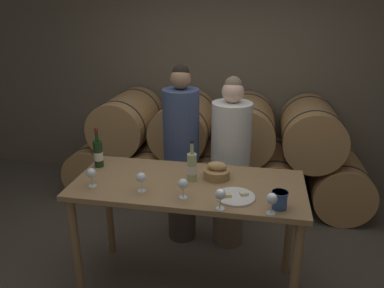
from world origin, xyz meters
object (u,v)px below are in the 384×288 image
(cheese_plate, at_px, (235,197))
(wine_glass_right, at_px, (220,195))
(person_left, at_px, (181,155))
(wine_glass_far_right, at_px, (272,199))
(wine_glass_far_left, at_px, (91,174))
(wine_glass_center, at_px, (183,184))
(person_right, at_px, (230,164))
(wine_bottle_white, at_px, (192,167))
(blue_crock, at_px, (280,199))
(bread_basket, at_px, (217,172))
(wine_glass_left, at_px, (141,178))
(wine_bottle_red, at_px, (98,153))
(tasting_table, at_px, (188,198))

(cheese_plate, xyz_separation_m, wine_glass_right, (-0.09, -0.17, 0.09))
(person_left, height_order, wine_glass_far_right, person_left)
(wine_glass_far_left, xyz_separation_m, wine_glass_center, (0.68, -0.05, 0.00))
(person_right, height_order, wine_bottle_white, person_right)
(cheese_plate, height_order, wine_glass_far_left, wine_glass_far_left)
(wine_glass_far_right, bearing_deg, person_right, 108.74)
(blue_crock, relative_size, bread_basket, 0.58)
(bread_basket, distance_m, wine_glass_right, 0.46)
(wine_glass_center, bearing_deg, wine_glass_right, -21.17)
(wine_glass_far_left, bearing_deg, person_left, 61.33)
(person_right, relative_size, wine_bottle_white, 5.06)
(wine_glass_left, bearing_deg, wine_bottle_white, 36.97)
(wine_bottle_red, bearing_deg, wine_glass_left, -36.49)
(wine_glass_center, distance_m, wine_glass_right, 0.28)
(wine_glass_right, bearing_deg, wine_bottle_white, 123.98)
(bread_basket, height_order, wine_glass_left, wine_glass_left)
(tasting_table, distance_m, person_right, 0.72)
(wine_bottle_red, height_order, wine_glass_right, wine_bottle_red)
(bread_basket, bearing_deg, cheese_plate, -59.94)
(wine_bottle_red, xyz_separation_m, blue_crock, (1.42, -0.41, -0.05))
(wine_bottle_white, bearing_deg, tasting_table, -110.99)
(blue_crock, bearing_deg, bread_basket, 140.89)
(tasting_table, relative_size, bread_basket, 8.58)
(cheese_plate, bearing_deg, wine_glass_right, -117.23)
(wine_bottle_white, xyz_separation_m, bread_basket, (0.18, 0.07, -0.06))
(wine_glass_center, height_order, wine_glass_right, same)
(wine_glass_left, relative_size, wine_glass_right, 1.00)
(wine_glass_center, bearing_deg, wine_glass_far_left, 176.12)
(tasting_table, relative_size, blue_crock, 14.69)
(tasting_table, height_order, wine_bottle_red, wine_bottle_red)
(wine_bottle_white, xyz_separation_m, blue_crock, (0.63, -0.30, -0.05))
(person_right, xyz_separation_m, wine_glass_far_left, (-0.92, -0.86, 0.23))
(wine_glass_right, bearing_deg, bread_basket, 99.83)
(cheese_plate, bearing_deg, tasting_table, 155.20)
(wine_glass_left, relative_size, wine_glass_far_right, 1.00)
(cheese_plate, relative_size, wine_glass_center, 1.90)
(wine_bottle_white, relative_size, cheese_plate, 1.19)
(wine_glass_left, xyz_separation_m, wine_glass_far_right, (0.89, -0.14, 0.00))
(blue_crock, height_order, wine_glass_center, wine_glass_center)
(wine_bottle_red, height_order, wine_glass_far_right, wine_bottle_red)
(tasting_table, distance_m, bread_basket, 0.29)
(wine_glass_right, xyz_separation_m, wine_glass_far_right, (0.32, 0.00, 0.00))
(person_left, bearing_deg, wine_bottle_white, -71.08)
(blue_crock, bearing_deg, person_left, 132.33)
(person_right, relative_size, wine_glass_far_right, 11.41)
(tasting_table, height_order, bread_basket, bread_basket)
(person_left, height_order, wine_glass_center, person_left)
(wine_bottle_white, xyz_separation_m, wine_glass_left, (-0.32, -0.24, -0.01))
(wine_glass_right, distance_m, wine_glass_far_right, 0.32)
(wine_glass_left, xyz_separation_m, wine_glass_right, (0.57, -0.14, 0.00))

